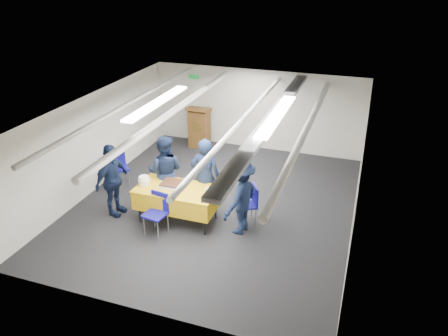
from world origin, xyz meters
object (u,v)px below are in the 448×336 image
Objects in this scene: podium at (199,127)px; sailor_c at (112,180)px; sailor_a at (205,176)px; sheet_cake at (174,184)px; chair_left at (118,164)px; serving_table at (177,197)px; sailor_b at (165,171)px; chair_right at (250,201)px; sailor_d at (240,197)px; chair_near at (158,209)px.

podium is 4.14m from sailor_c.
sailor_c is (-1.84, -0.72, -0.05)m from sailor_a.
sailor_a reaches higher than sheet_cake.
chair_left is 2.57m from sailor_a.
sailor_b is at bearing 134.91° from serving_table.
chair_right is 1.00× the size of chair_left.
sheet_cake is 1.44m from sailor_d.
sheet_cake is at bearing -71.36° from sailor_c.
podium reaches higher than sheet_cake.
sailor_a is at bearing 173.18° from chair_right.
sailor_c reaches higher than chair_left.
sailor_c is (0.65, -1.27, 0.28)m from chair_left.
chair_near is at bearing -111.07° from serving_table.
chair_near is 1.26m from sailor_a.
sailor_b is 1.03× the size of sailor_d.
sheet_cake is 0.65m from chair_near.
sailor_d reaches higher than sheet_cake.
sailor_b is 1.03× the size of sailor_c.
sailor_c is 1.00× the size of sailor_d.
sheet_cake is 2.23m from chair_left.
serving_table is 0.55m from chair_near.
sailor_a reaches higher than sailor_d.
sailor_a reaches higher than chair_near.
sailor_b reaches higher than chair_left.
chair_left is 0.52× the size of sailor_b.
sailor_d is (1.44, -0.03, -0.01)m from sheet_cake.
chair_left is 3.58m from sailor_d.
podium is at bearing 105.29° from serving_table.
podium is at bearing 70.98° from chair_left.
serving_table is 1.95× the size of chair_left.
chair_right reaches higher than sheet_cake.
sheet_cake is at bearing -75.71° from podium.
sailor_a is (0.43, 0.52, 0.30)m from serving_table.
chair_right is 1.09m from sailor_a.
serving_table is 0.74m from sailor_a.
serving_table is 0.98× the size of sailor_a.
chair_near is at bearing -97.20° from sailor_c.
chair_right is 0.47m from sailor_d.
sailor_d is (2.77, 0.23, -0.00)m from sailor_c.
chair_right is 0.54× the size of sailor_c.
serving_table is 1.05× the size of sailor_c.
chair_right is at bearing 12.24° from sheet_cake.
serving_table is at bearing -27.56° from chair_left.
chair_left is (-3.52, 0.67, 0.00)m from chair_right.
sheet_cake is at bearing 79.35° from chair_near.
sailor_b reaches higher than chair_near.
sailor_d is (1.55, 0.55, 0.28)m from chair_near.
sheet_cake is at bearing 144.61° from serving_table.
sailor_a is 1.97m from sailor_c.
sheet_cake is at bearing -167.76° from chair_right.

